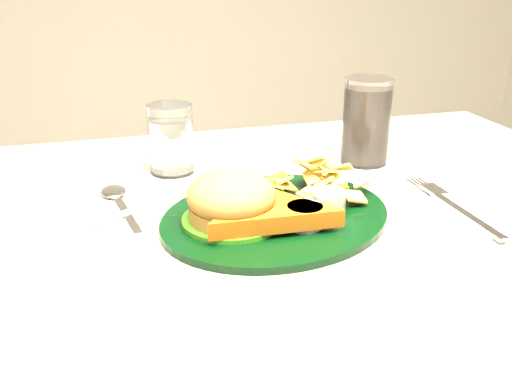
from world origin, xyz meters
TOP-DOWN VIEW (x-y plane):
  - dinner_plate at (0.03, -0.02)m, footprint 0.39×0.36m
  - water_glass at (-0.07, 0.19)m, footprint 0.08×0.08m
  - cola_glass at (0.24, 0.15)m, footprint 0.08×0.08m
  - fork_napkin at (0.27, -0.08)m, footprint 0.14×0.18m
  - spoon at (-0.15, 0.04)m, footprint 0.07×0.17m
  - wrapped_straw at (-0.10, 0.08)m, footprint 0.23×0.19m

SIDE VIEW (x-z plane):
  - wrapped_straw at x=-0.10m, z-range 0.75..0.76m
  - spoon at x=-0.15m, z-range 0.75..0.76m
  - fork_napkin at x=0.27m, z-range 0.75..0.76m
  - dinner_plate at x=0.03m, z-range 0.75..0.82m
  - water_glass at x=-0.07m, z-range 0.75..0.86m
  - cola_glass at x=0.24m, z-range 0.75..0.89m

